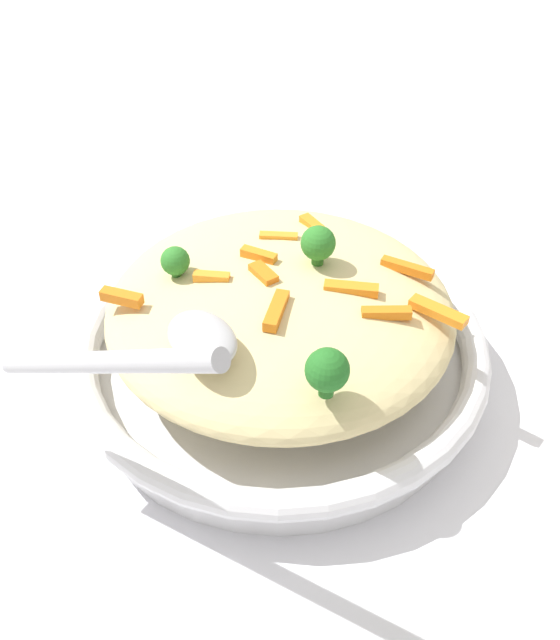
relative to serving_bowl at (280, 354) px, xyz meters
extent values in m
plane|color=silver|center=(0.00, 0.00, -0.03)|extent=(2.40, 2.40, 0.00)
cylinder|color=silver|center=(0.00, 0.00, -0.01)|extent=(0.29, 0.29, 0.03)
torus|color=silver|center=(0.00, 0.00, 0.01)|extent=(0.32, 0.32, 0.02)
torus|color=black|center=(0.00, 0.00, 0.02)|extent=(0.31, 0.31, 0.00)
ellipsoid|color=#DBC689|center=(0.00, 0.00, 0.05)|extent=(0.26, 0.26, 0.06)
cube|color=orange|center=(-0.05, -0.10, 0.07)|extent=(0.03, 0.03, 0.01)
cube|color=orange|center=(0.04, 0.04, 0.07)|extent=(0.03, 0.04, 0.01)
cube|color=orange|center=(0.04, 0.09, 0.07)|extent=(0.04, 0.03, 0.01)
cube|color=orange|center=(-0.01, -0.01, 0.08)|extent=(0.02, 0.01, 0.01)
cube|color=orange|center=(-0.03, -0.04, 0.07)|extent=(0.02, 0.02, 0.01)
cube|color=orange|center=(-0.05, 0.03, 0.07)|extent=(0.02, 0.03, 0.01)
cube|color=orange|center=(0.07, 0.04, 0.07)|extent=(0.02, 0.03, 0.01)
cube|color=orange|center=(0.09, 0.07, 0.07)|extent=(0.04, 0.02, 0.01)
cube|color=orange|center=(0.03, -0.02, 0.08)|extent=(0.03, 0.03, 0.01)
cube|color=orange|center=(-0.04, 0.06, 0.07)|extent=(0.03, 0.01, 0.01)
cube|color=orange|center=(-0.03, 0.00, 0.08)|extent=(0.03, 0.02, 0.01)
cylinder|color=#296820|center=(-0.05, -0.06, 0.07)|extent=(0.01, 0.01, 0.01)
sphere|color=#2D7A28|center=(-0.05, -0.06, 0.08)|extent=(0.02, 0.02, 0.02)
cylinder|color=#205B1C|center=(0.11, -0.04, 0.07)|extent=(0.01, 0.01, 0.01)
sphere|color=#236B23|center=(0.11, -0.04, 0.09)|extent=(0.03, 0.03, 0.03)
cylinder|color=#296820|center=(0.00, 0.03, 0.08)|extent=(0.01, 0.01, 0.01)
sphere|color=#2D7A28|center=(0.00, 0.03, 0.09)|extent=(0.03, 0.03, 0.03)
ellipsoid|color=#B7B7BC|center=(0.03, -0.08, 0.08)|extent=(0.06, 0.04, 0.02)
cylinder|color=#B7B7BC|center=(0.07, -0.16, 0.13)|extent=(0.16, 0.08, 0.10)
camera|label=1|loc=(0.36, -0.23, 0.40)|focal=42.05mm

